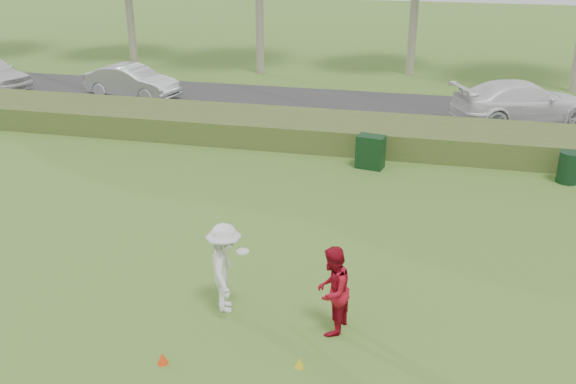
% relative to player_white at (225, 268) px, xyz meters
% --- Properties ---
extents(ground, '(120.00, 120.00, 0.00)m').
position_rel_player_white_xyz_m(ground, '(0.52, -0.41, -1.00)').
color(ground, '#426F25').
rests_on(ground, ground).
extents(reed_strip, '(80.00, 3.00, 0.90)m').
position_rel_player_white_xyz_m(reed_strip, '(0.52, 11.59, -0.55)').
color(reed_strip, '#455923').
rests_on(reed_strip, ground).
extents(park_road, '(80.00, 6.00, 0.06)m').
position_rel_player_white_xyz_m(park_road, '(0.52, 16.59, -0.97)').
color(park_road, '#2D2D2D').
rests_on(park_road, ground).
extents(player_white, '(1.09, 1.45, 1.99)m').
position_rel_player_white_xyz_m(player_white, '(0.00, 0.00, 0.00)').
color(player_white, white).
rests_on(player_white, ground).
extents(player_red, '(0.86, 1.02, 1.88)m').
position_rel_player_white_xyz_m(player_red, '(2.33, -0.29, -0.05)').
color(player_red, maroon).
rests_on(player_red, ground).
extents(cone_orange, '(0.21, 0.21, 0.23)m').
position_rel_player_white_xyz_m(cone_orange, '(-0.59, -2.06, -0.88)').
color(cone_orange, '#FF400D').
rests_on(cone_orange, ground).
extents(cone_yellow, '(0.19, 0.19, 0.20)m').
position_rel_player_white_xyz_m(cone_yellow, '(1.95, -1.58, -0.89)').
color(cone_yellow, gold).
rests_on(cone_yellow, ground).
extents(utility_cabinet, '(0.99, 0.73, 1.13)m').
position_rel_player_white_xyz_m(utility_cabinet, '(2.03, 9.30, -0.43)').
color(utility_cabinet, black).
rests_on(utility_cabinet, ground).
extents(trash_bin, '(0.86, 0.86, 1.01)m').
position_rel_player_white_xyz_m(trash_bin, '(8.32, 9.40, -0.49)').
color(trash_bin, black).
rests_on(trash_bin, ground).
extents(car_mid, '(4.76, 2.49, 1.49)m').
position_rel_player_white_xyz_m(car_mid, '(-9.87, 15.97, -0.19)').
color(car_mid, silver).
rests_on(car_mid, park_road).
extents(car_right, '(6.28, 4.54, 1.69)m').
position_rel_player_white_xyz_m(car_right, '(7.50, 15.88, -0.09)').
color(car_right, white).
rests_on(car_right, park_road).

